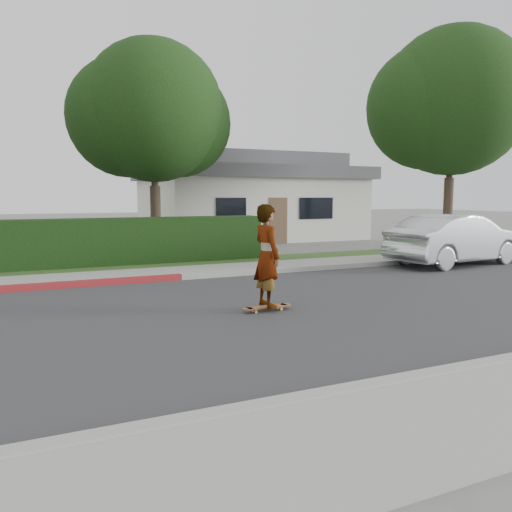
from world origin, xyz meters
The scene contains 14 objects.
ground centered at (0.00, 0.00, 0.00)m, with size 120.00×120.00×0.00m, color slate.
road centered at (0.00, 0.00, 0.01)m, with size 60.00×8.00×0.01m, color #2D2D30.
curb_near centered at (0.00, -4.10, 0.07)m, with size 60.00×0.20×0.15m, color #9E9E99.
sidewalk_near centered at (0.00, -5.00, 0.06)m, with size 60.00×1.60×0.12m, color gray.
curb_far centered at (0.00, 4.10, 0.07)m, with size 60.00×0.20×0.15m, color #9E9E99.
sidewalk_far centered at (0.00, 5.00, 0.06)m, with size 60.00×1.60×0.12m, color gray.
planting_strip centered at (0.00, 6.60, 0.05)m, with size 60.00×1.60×0.10m, color #2D4C1E.
hedge centered at (-3.00, 7.20, 0.75)m, with size 15.00×1.00×1.50m, color black.
tree_center centered at (1.49, 9.19, 4.90)m, with size 5.66×4.84×7.44m.
tree_right centered at (12.49, 6.69, 5.63)m, with size 6.32×5.60×8.56m.
house centered at (8.00, 16.00, 2.10)m, with size 10.60×8.60×4.30m.
skateboard centered at (1.50, -0.04, 0.09)m, with size 1.01×0.24×0.09m.
skateboarder centered at (1.50, -0.04, 1.06)m, with size 0.70×0.46×1.91m, color white.
car_silver centered at (9.75, 3.34, 0.80)m, with size 1.70×4.88×1.61m, color silver.
Camera 1 is at (-2.46, -8.34, 2.16)m, focal length 35.00 mm.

